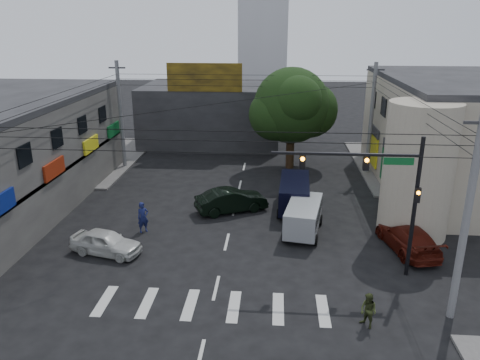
# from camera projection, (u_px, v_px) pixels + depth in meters

# --- Properties ---
(ground) EXTENTS (160.00, 160.00, 0.00)m
(ground) POSITION_uv_depth(u_px,v_px,m) (223.00, 258.00, 25.46)
(ground) COLOR black
(ground) RESTS_ON ground
(sidewalk_far_left) EXTENTS (16.00, 16.00, 0.15)m
(sidewalk_far_left) POSITION_uv_depth(u_px,v_px,m) (53.00, 158.00, 43.73)
(sidewalk_far_left) COLOR #514F4C
(sidewalk_far_left) RESTS_ON ground
(sidewalk_far_right) EXTENTS (16.00, 16.00, 0.15)m
(sidewalk_far_right) POSITION_uv_depth(u_px,v_px,m) (449.00, 167.00, 41.12)
(sidewalk_far_right) COLOR #514F4C
(sidewalk_far_right) RESTS_ON ground
(building_right) EXTENTS (14.00, 18.00, 8.00)m
(building_right) POSITION_uv_depth(u_px,v_px,m) (479.00, 137.00, 35.14)
(building_right) COLOR gray
(building_right) RESTS_ON ground
(corner_column) EXTENTS (4.00, 4.00, 8.00)m
(corner_column) POSITION_uv_depth(u_px,v_px,m) (418.00, 171.00, 27.15)
(corner_column) COLOR gray
(corner_column) RESTS_ON ground
(building_far) EXTENTS (14.00, 10.00, 6.00)m
(building_far) POSITION_uv_depth(u_px,v_px,m) (212.00, 114.00, 49.33)
(building_far) COLOR #232326
(building_far) RESTS_ON ground
(billboard) EXTENTS (7.00, 0.30, 2.60)m
(billboard) POSITION_uv_depth(u_px,v_px,m) (204.00, 77.00, 43.32)
(billboard) COLOR olive
(billboard) RESTS_ON building_far
(street_tree) EXTENTS (6.40, 6.40, 8.70)m
(street_tree) POSITION_uv_depth(u_px,v_px,m) (292.00, 106.00, 39.45)
(street_tree) COLOR black
(street_tree) RESTS_ON ground
(traffic_gantry) EXTENTS (7.10, 0.35, 7.20)m
(traffic_gantry) POSITION_uv_depth(u_px,v_px,m) (382.00, 184.00, 22.39)
(traffic_gantry) COLOR black
(traffic_gantry) RESTS_ON ground
(utility_pole_near_right) EXTENTS (0.32, 0.32, 9.20)m
(utility_pole_near_right) POSITION_uv_depth(u_px,v_px,m) (466.00, 220.00, 18.97)
(utility_pole_near_right) COLOR #59595B
(utility_pole_near_right) RESTS_ON ground
(utility_pole_far_left) EXTENTS (0.32, 0.32, 9.20)m
(utility_pole_far_left) POSITION_uv_depth(u_px,v_px,m) (121.00, 116.00, 39.84)
(utility_pole_far_left) COLOR #59595B
(utility_pole_far_left) RESTS_ON ground
(utility_pole_far_right) EXTENTS (0.32, 0.32, 9.20)m
(utility_pole_far_right) POSITION_uv_depth(u_px,v_px,m) (371.00, 119.00, 38.32)
(utility_pole_far_right) COLOR #59595B
(utility_pole_far_right) RESTS_ON ground
(dark_sedan) EXTENTS (5.35, 6.08, 1.58)m
(dark_sedan) POSITION_uv_depth(u_px,v_px,m) (231.00, 200.00, 31.50)
(dark_sedan) COLOR black
(dark_sedan) RESTS_ON ground
(white_compact) EXTENTS (3.52, 4.76, 1.36)m
(white_compact) POSITION_uv_depth(u_px,v_px,m) (106.00, 242.00, 25.77)
(white_compact) COLOR silver
(white_compact) RESTS_ON ground
(maroon_sedan) EXTENTS (4.11, 5.89, 1.47)m
(maroon_sedan) POSITION_uv_depth(u_px,v_px,m) (408.00, 238.00, 26.17)
(maroon_sedan) COLOR #4B120A
(maroon_sedan) RESTS_ON ground
(silver_minivan) EXTENTS (5.02, 3.35, 1.89)m
(silver_minivan) POSITION_uv_depth(u_px,v_px,m) (303.00, 218.00, 28.25)
(silver_minivan) COLOR #A5A8AD
(silver_minivan) RESTS_ON ground
(navy_van) EXTENTS (5.28, 2.42, 2.04)m
(navy_van) POSITION_uv_depth(u_px,v_px,m) (294.00, 195.00, 31.83)
(navy_van) COLOR black
(navy_van) RESTS_ON ground
(traffic_officer) EXTENTS (1.14, 1.13, 1.91)m
(traffic_officer) POSITION_uv_depth(u_px,v_px,m) (143.00, 217.00, 28.36)
(traffic_officer) COLOR #151B4A
(traffic_officer) RESTS_ON ground
(pedestrian_olive) EXTENTS (1.34, 1.34, 1.56)m
(pedestrian_olive) POSITION_uv_depth(u_px,v_px,m) (368.00, 311.00, 19.51)
(pedestrian_olive) COLOR #2F391A
(pedestrian_olive) RESTS_ON ground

